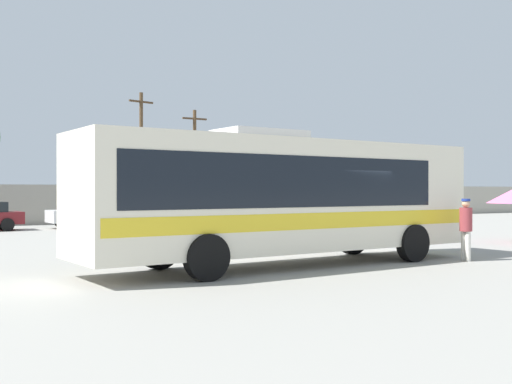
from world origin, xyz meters
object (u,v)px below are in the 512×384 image
at_px(attendant_by_bus_door, 466,226).
at_px(utility_pole_near, 195,162).
at_px(coach_bus_cream_yellow, 282,194).
at_px(utility_pole_far, 141,154).
at_px(parked_car_rightmost_white, 185,211).
at_px(parked_car_third_white, 92,213).

xyz_separation_m(attendant_by_bus_door, utility_pole_near, (3.44, 27.00, 2.95)).
bearing_deg(coach_bus_cream_yellow, utility_pole_far, 79.57).
distance_m(parked_car_rightmost_white, utility_pole_near, 7.65).
relative_size(utility_pole_near, utility_pole_far, 0.90).
distance_m(parked_car_rightmost_white, utility_pole_far, 6.94).
bearing_deg(attendant_by_bus_door, coach_bus_cream_yellow, 163.58).
distance_m(attendant_by_bus_door, utility_pole_near, 27.37).
bearing_deg(parked_car_third_white, parked_car_rightmost_white, 3.22).
relative_size(parked_car_third_white, utility_pole_near, 0.59).
height_order(parked_car_rightmost_white, utility_pole_far, utility_pole_far).
relative_size(coach_bus_cream_yellow, parked_car_rightmost_white, 2.51).
xyz_separation_m(parked_car_third_white, utility_pole_near, (8.68, 6.46, 3.15)).
xyz_separation_m(parked_car_rightmost_white, utility_pole_near, (3.27, 6.15, 3.15)).
xyz_separation_m(coach_bus_cream_yellow, utility_pole_near, (8.55, 25.49, 2.07)).
xyz_separation_m(parked_car_rightmost_white, utility_pole_far, (-0.63, 5.91, 3.59)).
bearing_deg(attendant_by_bus_door, utility_pole_far, 91.00).
xyz_separation_m(attendant_by_bus_door, parked_car_third_white, (-5.24, 20.54, -0.21)).
height_order(attendant_by_bus_door, utility_pole_far, utility_pole_far).
bearing_deg(coach_bus_cream_yellow, utility_pole_near, 71.45).
height_order(attendant_by_bus_door, parked_car_third_white, attendant_by_bus_door).
bearing_deg(utility_pole_far, attendant_by_bus_door, -89.00).
relative_size(coach_bus_cream_yellow, parked_car_third_white, 2.56).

